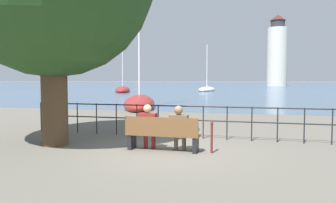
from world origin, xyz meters
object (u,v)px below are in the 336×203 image
object	(u,v)px
park_bench	(162,134)
sailboat_0	(123,90)
seated_person_left	(148,125)
seated_person_right	(179,126)
harbor_lighthouse	(277,53)
closed_umbrella	(212,134)
sailboat_2	(207,90)
sailboat_1	(139,103)

from	to	relation	value
park_bench	sailboat_0	bearing A→B (deg)	114.57
seated_person_left	seated_person_right	size ratio (longest dim) A/B	1.01
park_bench	harbor_lighthouse	xyz separation A→B (m)	(8.09, 99.72, 9.79)
seated_person_right	harbor_lighthouse	distance (m)	100.39
closed_umbrella	harbor_lighthouse	bearing A→B (deg)	86.09
closed_umbrella	sailboat_2	size ratio (longest dim) A/B	0.11
sailboat_1	harbor_lighthouse	world-z (taller)	harbor_lighthouse
seated_person_right	seated_person_left	bearing A→B (deg)	-179.97
seated_person_right	sailboat_2	size ratio (longest dim) A/B	0.15
closed_umbrella	sailboat_1	size ratio (longest dim) A/B	0.07
park_bench	sailboat_2	bearing A→B (deg)	97.14
sailboat_0	closed_umbrella	bearing A→B (deg)	-84.72
seated_person_left	sailboat_1	size ratio (longest dim) A/B	0.09
seated_person_left	harbor_lighthouse	xyz separation A→B (m)	(8.51, 99.64, 9.56)
seated_person_left	seated_person_right	world-z (taller)	seated_person_left
sailboat_1	sailboat_2	world-z (taller)	sailboat_1
sailboat_1	sailboat_2	bearing A→B (deg)	72.07
closed_umbrella	seated_person_right	bearing A→B (deg)	-179.52
seated_person_left	sailboat_1	world-z (taller)	sailboat_1
closed_umbrella	sailboat_2	distance (m)	46.79
park_bench	closed_umbrella	size ratio (longest dim) A/B	2.26
seated_person_left	sailboat_1	bearing A→B (deg)	111.26
sailboat_0	harbor_lighthouse	bearing A→B (deg)	45.98
sailboat_2	park_bench	bearing A→B (deg)	-78.49
sailboat_2	sailboat_0	bearing A→B (deg)	-144.47
park_bench	harbor_lighthouse	bearing A→B (deg)	85.36
park_bench	sailboat_0	size ratio (longest dim) A/B	0.18
sailboat_2	closed_umbrella	bearing A→B (deg)	-76.92
sailboat_1	seated_person_left	bearing A→B (deg)	-87.50
seated_person_left	seated_person_right	xyz separation A→B (m)	(0.85, 0.00, -0.00)
seated_person_right	sailboat_1	size ratio (longest dim) A/B	0.09
sailboat_2	harbor_lighthouse	xyz separation A→B (m)	(13.89, 53.38, 9.98)
seated_person_right	sailboat_2	distance (m)	46.67
seated_person_left	closed_umbrella	distance (m)	1.71
closed_umbrella	sailboat_1	bearing A→B (deg)	117.67
sailboat_1	sailboat_2	distance (m)	33.65
harbor_lighthouse	sailboat_0	bearing A→B (deg)	-113.15
sailboat_2	seated_person_left	bearing A→B (deg)	-78.99
park_bench	sailboat_0	xyz separation A→B (m)	(-17.85, 39.05, -0.14)
park_bench	seated_person_right	size ratio (longest dim) A/B	1.63
closed_umbrella	sailboat_2	xyz separation A→B (m)	(-7.09, 46.25, -0.23)
park_bench	sailboat_2	distance (m)	46.69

